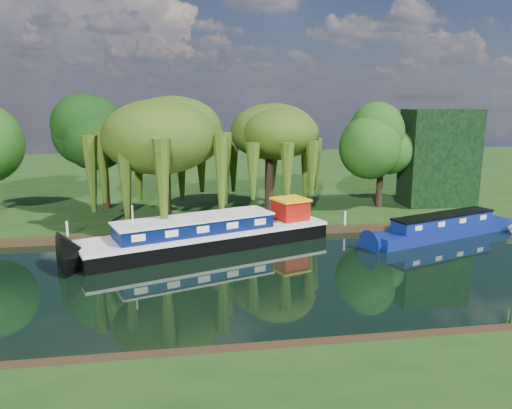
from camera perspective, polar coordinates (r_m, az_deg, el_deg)
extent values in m
plane|color=black|center=(26.63, -2.69, -8.51)|extent=(120.00, 120.00, 0.00)
cube|color=black|center=(59.55, -6.25, 3.20)|extent=(120.00, 52.00, 0.45)
cube|color=black|center=(32.08, -5.45, -4.19)|extent=(16.18, 8.70, 1.06)
cube|color=silver|center=(31.92, -5.48, -3.12)|extent=(16.28, 8.80, 0.19)
cube|color=#05123D|center=(31.46, -6.98, -2.39)|extent=(10.15, 5.73, 0.84)
cube|color=silver|center=(31.35, -7.00, -1.55)|extent=(10.38, 5.95, 0.11)
cube|color=maroon|center=(34.54, 3.97, -0.60)|extent=(2.49, 2.49, 1.33)
cube|color=yellow|center=(34.39, 3.99, 0.59)|extent=(2.77, 2.77, 0.14)
cylinder|color=silver|center=(30.15, -13.89, -2.04)|extent=(0.09, 0.09, 2.12)
cube|color=navy|center=(36.63, 20.53, -2.98)|extent=(11.79, 5.79, 0.89)
cube|color=navy|center=(36.44, 20.63, -1.74)|extent=(8.28, 4.15, 0.74)
cube|color=black|center=(36.35, 20.67, -1.10)|extent=(8.41, 4.27, 0.10)
cube|color=silver|center=(33.69, 18.11, -2.59)|extent=(0.57, 0.24, 0.31)
cube|color=silver|center=(35.19, 20.44, -2.14)|extent=(0.57, 0.24, 0.31)
cube|color=silver|center=(36.74, 22.58, -1.73)|extent=(0.57, 0.24, 0.31)
cube|color=silver|center=(38.34, 24.54, -1.35)|extent=(0.57, 0.24, 0.31)
imported|color=maroon|center=(33.33, -15.88, -4.70)|extent=(3.59, 2.64, 0.72)
cylinder|color=black|center=(36.17, -10.25, 1.77)|extent=(0.66, 0.66, 5.10)
ellipsoid|color=#2A400D|center=(35.70, -10.48, 7.59)|extent=(7.12, 7.12, 4.60)
cylinder|color=black|center=(40.02, 1.54, 2.57)|extent=(0.65, 0.65, 4.59)
ellipsoid|color=#2A400D|center=(39.61, 1.57, 7.31)|extent=(6.27, 6.27, 4.05)
cylinder|color=black|center=(42.35, -16.92, 3.84)|extent=(0.57, 0.57, 6.42)
ellipsoid|color=black|center=(42.08, -17.14, 7.38)|extent=(5.14, 5.14, 5.14)
cylinder|color=black|center=(42.47, 14.01, 3.48)|extent=(0.52, 0.52, 5.63)
ellipsoid|color=#154010|center=(42.20, 14.17, 6.58)|extent=(4.51, 4.51, 4.51)
cube|color=black|center=(44.67, 20.22, 5.04)|extent=(6.00, 3.00, 8.00)
cylinder|color=silver|center=(36.28, -3.73, -0.37)|extent=(0.10, 0.10, 2.20)
sphere|color=white|center=(36.02, -3.76, 1.62)|extent=(0.36, 0.36, 0.36)
cylinder|color=silver|center=(35.02, -20.78, -2.61)|extent=(0.16, 0.16, 1.00)
cylinder|color=silver|center=(34.27, -10.92, -2.34)|extent=(0.16, 0.16, 1.00)
cylinder|color=silver|center=(34.69, 0.72, -1.94)|extent=(0.16, 0.16, 1.00)
cylinder|color=silver|center=(36.15, 10.14, -1.55)|extent=(0.16, 0.16, 1.00)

